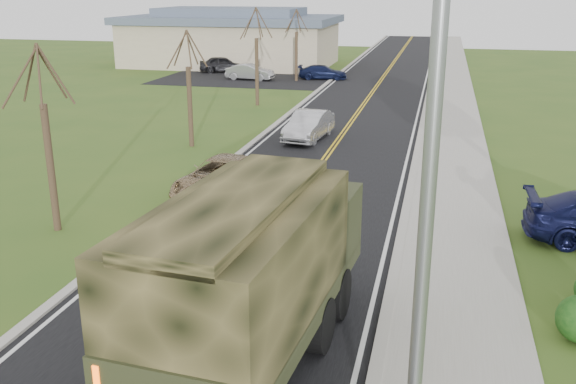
% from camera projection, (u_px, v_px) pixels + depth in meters
% --- Properties ---
extents(road, '(8.00, 120.00, 0.01)m').
position_uv_depth(road, '(370.00, 95.00, 47.51)').
color(road, black).
rests_on(road, ground).
extents(curb_right, '(0.30, 120.00, 0.12)m').
position_uv_depth(curb_right, '(428.00, 96.00, 46.58)').
color(curb_right, '#9E998E').
rests_on(curb_right, ground).
extents(sidewalk_right, '(3.20, 120.00, 0.10)m').
position_uv_depth(sidewalk_right, '(452.00, 97.00, 46.20)').
color(sidewalk_right, '#9E998E').
rests_on(sidewalk_right, ground).
extents(curb_left, '(0.30, 120.00, 0.10)m').
position_uv_depth(curb_left, '(316.00, 92.00, 48.42)').
color(curb_left, '#9E998E').
rests_on(curb_left, ground).
extents(street_light, '(1.65, 0.22, 8.00)m').
position_uv_depth(street_light, '(414.00, 277.00, 7.58)').
color(street_light, gray).
rests_on(street_light, ground).
extents(bare_tree_a, '(1.93, 2.26, 6.08)m').
position_uv_depth(bare_tree_a, '(49.00, 153.00, 20.48)').
color(bare_tree_a, '#38281C').
rests_on(bare_tree_a, ground).
extents(bare_tree_b, '(1.83, 2.14, 5.73)m').
position_uv_depth(bare_tree_b, '(190.00, 97.00, 31.64)').
color(bare_tree_b, '#38281C').
rests_on(bare_tree_b, ground).
extents(bare_tree_c, '(2.04, 2.39, 6.42)m').
position_uv_depth(bare_tree_c, '(257.00, 64.00, 42.66)').
color(bare_tree_c, '#38281C').
rests_on(bare_tree_c, ground).
extents(bare_tree_d, '(1.88, 2.20, 5.91)m').
position_uv_depth(bare_tree_d, '(296.00, 50.00, 53.84)').
color(bare_tree_d, '#38281C').
rests_on(bare_tree_d, ground).
extents(commercial_building, '(25.50, 21.50, 5.65)m').
position_uv_depth(commercial_building, '(232.00, 38.00, 65.01)').
color(commercial_building, tan).
rests_on(commercial_building, ground).
extents(military_truck, '(3.46, 8.22, 3.99)m').
position_uv_depth(military_truck, '(253.00, 265.00, 13.07)').
color(military_truck, black).
rests_on(military_truck, ground).
extents(suv_champagne, '(3.02, 5.45, 1.44)m').
position_uv_depth(suv_champagne, '(222.00, 177.00, 24.55)').
color(suv_champagne, '#8E7550').
rests_on(suv_champagne, ground).
extents(sedan_silver, '(2.06, 4.63, 1.48)m').
position_uv_depth(sedan_silver, '(309.00, 126.00, 33.60)').
color(sedan_silver, '#B9B9BE').
rests_on(sedan_silver, ground).
extents(lot_car_dark, '(4.75, 3.14, 1.50)m').
position_uv_depth(lot_car_dark, '(223.00, 64.00, 59.84)').
color(lot_car_dark, black).
rests_on(lot_car_dark, ground).
extents(lot_car_silver, '(4.25, 1.82, 1.36)m').
position_uv_depth(lot_car_silver, '(250.00, 72.00, 54.99)').
color(lot_car_silver, '#A0A0A5').
rests_on(lot_car_silver, ground).
extents(lot_car_navy, '(4.36, 2.20, 1.21)m').
position_uv_depth(lot_car_navy, '(323.00, 72.00, 55.39)').
color(lot_car_navy, black).
rests_on(lot_car_navy, ground).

